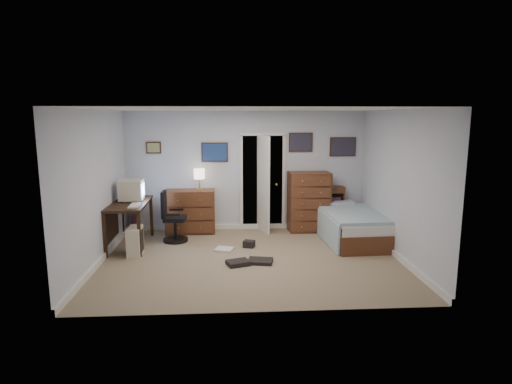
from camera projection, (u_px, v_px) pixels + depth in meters
floor at (251, 259)px, 7.26m from camera, size 5.00×4.00×0.02m
computer_desk at (124, 213)px, 7.88m from camera, size 0.69×1.45×0.83m
crt_monitor at (131, 190)px, 7.96m from camera, size 0.44×0.41×0.40m
keyboard at (135, 205)px, 7.52m from camera, size 0.18×0.44×0.03m
pc_tower at (135, 241)px, 7.42m from camera, size 0.24×0.47×0.50m
office_chair at (172, 222)px, 8.21m from camera, size 0.49×0.49×0.99m
media_stack at (135, 215)px, 8.87m from camera, size 0.16×0.16×0.74m
low_dresser at (190, 211)px, 8.85m from camera, size 1.02×0.53×0.89m
table_lamp at (199, 175)px, 8.73m from camera, size 0.23×0.23×0.44m
doorway at (261, 180)px, 9.33m from camera, size 0.96×1.12×2.05m
tall_dresser at (309, 202)px, 8.95m from camera, size 0.87×0.54×1.25m
headboard_bookcase at (320, 207)px, 9.10m from camera, size 1.03×0.33×0.92m
bed at (350, 225)px, 8.29m from camera, size 1.12×1.98×0.64m
wall_posters at (273, 147)px, 8.93m from camera, size 4.38×0.04×0.60m
floor_clutter at (245, 256)px, 7.29m from camera, size 1.02×1.24×0.13m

